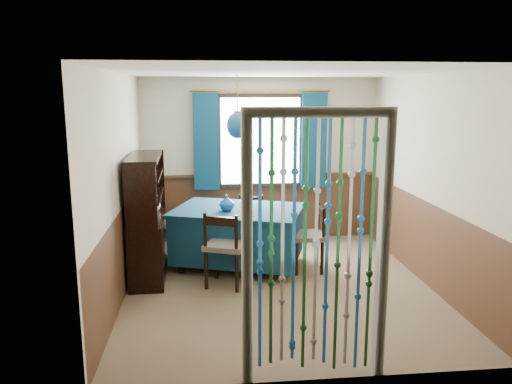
{
  "coord_description": "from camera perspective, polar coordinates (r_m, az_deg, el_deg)",
  "views": [
    {
      "loc": [
        -0.85,
        -5.59,
        2.29
      ],
      "look_at": [
        -0.21,
        0.52,
        1.05
      ],
      "focal_mm": 35.0,
      "sensor_mm": 36.0,
      "label": 1
    }
  ],
  "objects": [
    {
      "name": "bowl_shelf",
      "position": [
        5.97,
        -12.22,
        -0.55
      ],
      "size": [
        0.29,
        0.29,
        0.05
      ],
      "primitive_type": "imported",
      "rotation": [
        0.0,
        0.0,
        0.43
      ],
      "color": "beige",
      "rests_on": "sideboard"
    },
    {
      "name": "chair_right",
      "position": [
        6.49,
        6.14,
        -5.04
      ],
      "size": [
        0.42,
        0.44,
        0.86
      ],
      "rotation": [
        0.0,
        0.0,
        1.54
      ],
      "color": "black",
      "rests_on": "floor"
    },
    {
      "name": "ceiling",
      "position": [
        5.66,
        2.78,
        13.53
      ],
      "size": [
        4.0,
        4.0,
        0.0
      ],
      "primitive_type": "plane",
      "rotation": [
        3.14,
        0.0,
        0.0
      ],
      "color": "silver",
      "rests_on": "ground"
    },
    {
      "name": "chair_near",
      "position": [
        5.93,
        -3.54,
        -6.26
      ],
      "size": [
        0.58,
        0.57,
        0.92
      ],
      "rotation": [
        0.0,
        0.0,
        -0.37
      ],
      "color": "black",
      "rests_on": "floor"
    },
    {
      "name": "vase_table",
      "position": [
        6.41,
        -3.36,
        -1.32
      ],
      "size": [
        0.2,
        0.2,
        0.19
      ],
      "primitive_type": "imported",
      "rotation": [
        0.0,
        0.0,
        -0.12
      ],
      "color": "navy",
      "rests_on": "dining_table"
    },
    {
      "name": "wall_right",
      "position": [
        6.27,
        19.15,
        1.24
      ],
      "size": [
        0.0,
        4.0,
        4.0
      ],
      "primitive_type": "plane",
      "rotation": [
        1.57,
        0.0,
        -1.57
      ],
      "color": "beige",
      "rests_on": "ground"
    },
    {
      "name": "wall_left",
      "position": [
        5.76,
        -15.33,
        0.61
      ],
      "size": [
        0.0,
        4.0,
        4.0
      ],
      "primitive_type": "plane",
      "rotation": [
        1.57,
        0.0,
        1.57
      ],
      "color": "beige",
      "rests_on": "ground"
    },
    {
      "name": "wainscot_right",
      "position": [
        6.43,
        18.59,
        -5.35
      ],
      "size": [
        0.0,
        4.0,
        4.0
      ],
      "primitive_type": "plane",
      "rotation": [
        1.57,
        0.0,
        -1.57
      ],
      "color": "#4C2E1D",
      "rests_on": "ground"
    },
    {
      "name": "chair_far",
      "position": [
        7.24,
        -0.61,
        -3.45
      ],
      "size": [
        0.45,
        0.43,
        0.81
      ],
      "rotation": [
        0.0,
        0.0,
        3.0
      ],
      "color": "black",
      "rests_on": "floor"
    },
    {
      "name": "doorway",
      "position": [
        3.95,
        6.85,
        -6.97
      ],
      "size": [
        1.16,
        0.12,
        2.18
      ],
      "primitive_type": null,
      "color": "silver",
      "rests_on": "ground"
    },
    {
      "name": "vase_sideboard",
      "position": [
        6.59,
        -11.61,
        -1.3
      ],
      "size": [
        0.25,
        0.25,
        0.2
      ],
      "primitive_type": "imported",
      "rotation": [
        0.0,
        0.0,
        0.37
      ],
      "color": "beige",
      "rests_on": "sideboard"
    },
    {
      "name": "wainscot_front",
      "position": [
        4.11,
        6.81,
        -14.46
      ],
      "size": [
        3.6,
        0.0,
        3.6
      ],
      "primitive_type": "plane",
      "rotation": [
        -1.57,
        0.0,
        0.0
      ],
      "color": "#4C2E1D",
      "rests_on": "ground"
    },
    {
      "name": "window",
      "position": [
        7.62,
        0.49,
        5.85
      ],
      "size": [
        1.32,
        0.12,
        1.42
      ],
      "primitive_type": "cube",
      "color": "black",
      "rests_on": "wall_back"
    },
    {
      "name": "pendant_lamp",
      "position": [
        6.36,
        -2.14,
        7.64
      ],
      "size": [
        0.27,
        0.27,
        0.8
      ],
      "color": "olive",
      "rests_on": "ceiling"
    },
    {
      "name": "wainscot_left",
      "position": [
        5.94,
        -14.8,
        -6.5
      ],
      "size": [
        0.0,
        4.0,
        4.0
      ],
      "primitive_type": "plane",
      "rotation": [
        1.57,
        0.0,
        1.57
      ],
      "color": "#4C2E1D",
      "rests_on": "ground"
    },
    {
      "name": "floor",
      "position": [
        6.1,
        2.55,
        -10.64
      ],
      "size": [
        4.0,
        4.0,
        0.0
      ],
      "primitive_type": "plane",
      "color": "brown",
      "rests_on": "ground"
    },
    {
      "name": "wainscot_back",
      "position": [
        7.83,
        0.45,
        -1.8
      ],
      "size": [
        3.6,
        0.0,
        3.6
      ],
      "primitive_type": "plane",
      "rotation": [
        1.57,
        0.0,
        0.0
      ],
      "color": "#4C2E1D",
      "rests_on": "ground"
    },
    {
      "name": "wall_front",
      "position": [
        3.83,
        7.12,
        -4.41
      ],
      "size": [
        3.6,
        0.0,
        3.6
      ],
      "primitive_type": "plane",
      "rotation": [
        -1.57,
        0.0,
        0.0
      ],
      "color": "beige",
      "rests_on": "ground"
    },
    {
      "name": "dining_table",
      "position": [
        6.61,
        -2.05,
        -4.73
      ],
      "size": [
        1.91,
        1.59,
        0.79
      ],
      "rotation": [
        0.0,
        0.0,
        -0.33
      ],
      "color": "navy",
      "rests_on": "floor"
    },
    {
      "name": "sideboard",
      "position": [
        6.36,
        -12.31,
        -4.76
      ],
      "size": [
        0.44,
        1.18,
        1.54
      ],
      "rotation": [
        0.0,
        0.0,
        0.03
      ],
      "color": "black",
      "rests_on": "floor"
    },
    {
      "name": "chair_left",
      "position": [
        6.88,
        -9.62,
        -3.96
      ],
      "size": [
        0.52,
        0.54,
        0.91
      ],
      "rotation": [
        0.0,
        0.0,
        -1.8
      ],
      "color": "black",
      "rests_on": "floor"
    },
    {
      "name": "wall_back",
      "position": [
        7.71,
        0.44,
        3.66
      ],
      "size": [
        3.6,
        0.0,
        3.6
      ],
      "primitive_type": "plane",
      "rotation": [
        1.57,
        0.0,
        0.0
      ],
      "color": "beige",
      "rests_on": "ground"
    }
  ]
}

